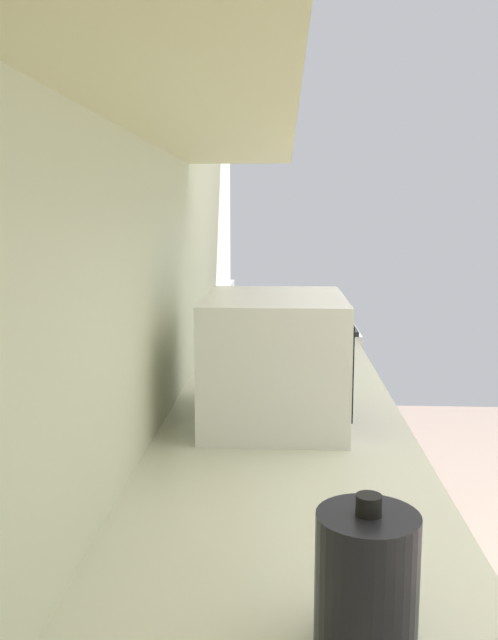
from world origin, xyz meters
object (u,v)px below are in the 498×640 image
at_px(kettle, 366,580).
at_px(oven_range, 287,412).
at_px(bowl, 314,370).
at_px(microwave, 275,358).

bearing_deg(kettle, oven_range, 1.91).
bearing_deg(bowl, microwave, 165.05).
relative_size(bowl, kettle, 0.70).
xyz_separation_m(bowl, kettle, (-1.37, 0.00, 0.06)).
xyz_separation_m(oven_range, bowl, (-1.08, -0.08, 0.46)).
xyz_separation_m(microwave, kettle, (-0.92, -0.12, -0.07)).
bearing_deg(oven_range, kettle, -178.09).
xyz_separation_m(oven_range, microwave, (-1.53, 0.04, 0.59)).
distance_m(microwave, kettle, 0.93).
bearing_deg(bowl, oven_range, 4.32).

